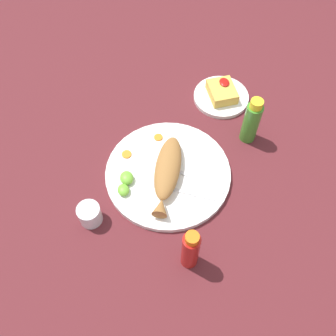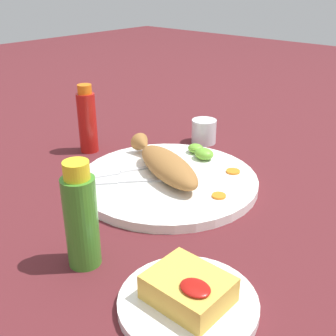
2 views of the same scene
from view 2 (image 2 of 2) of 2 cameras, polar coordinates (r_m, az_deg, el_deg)
The scene contains 14 objects.
ground_plane at distance 0.88m, azimuth 0.00°, elevation -2.25°, with size 4.00×4.00×0.00m, color #561E23.
main_plate at distance 0.87m, azimuth 0.00°, elevation -1.73°, with size 0.37×0.37×0.02m, color white.
fried_fish at distance 0.87m, azimuth -0.39°, elevation 0.57°, with size 0.26×0.15×0.05m.
fork_near at distance 0.85m, azimuth -6.19°, elevation -1.82°, with size 0.14×0.14×0.00m.
fork_far at distance 0.89m, azimuth -6.03°, elevation -0.47°, with size 0.10×0.17×0.00m.
carrot_slice_near at distance 0.80m, azimuth 7.03°, elevation -3.67°, with size 0.03×0.03×0.00m, color orange.
carrot_slice_mid at distance 0.90m, azimuth 8.80°, elevation -0.45°, with size 0.03×0.03×0.00m, color orange.
lime_wedge_main at distance 0.95m, azimuth 4.91°, elevation 1.92°, with size 0.05×0.04×0.02m, color #6BB233.
lime_wedge_side at distance 0.98m, azimuth 3.78°, elevation 2.65°, with size 0.04×0.03×0.02m, color #6BB233.
hot_sauce_bottle_red at distance 1.03m, azimuth -10.88°, elevation 6.34°, with size 0.04×0.04×0.17m.
hot_sauce_bottle_green at distance 0.62m, azimuth -11.69°, elevation -6.63°, with size 0.05×0.05×0.17m.
salt_cup at distance 1.09m, azimuth 4.88°, elevation 4.79°, with size 0.06×0.06×0.06m.
side_plate_fries at distance 0.58m, azimuth 2.72°, elevation -17.84°, with size 0.19×0.19×0.01m, color white.
fries_pile at distance 0.56m, azimuth 2.80°, elevation -15.98°, with size 0.10×0.08×0.04m.
Camera 2 is at (0.52, -0.58, 0.40)m, focal length 45.00 mm.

